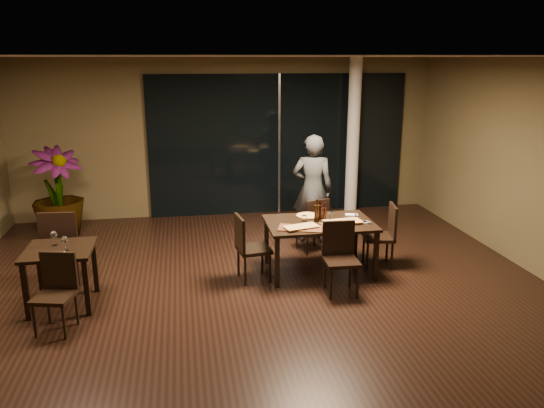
{
  "coord_description": "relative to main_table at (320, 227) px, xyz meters",
  "views": [
    {
      "loc": [
        -0.88,
        -6.11,
        2.99
      ],
      "look_at": [
        0.31,
        0.78,
        1.05
      ],
      "focal_mm": 35.0,
      "sensor_mm": 36.0,
      "label": 1
    }
  ],
  "objects": [
    {
      "name": "wall_front",
      "position": [
        -1.0,
        -4.85,
        0.82
      ],
      "size": [
        8.0,
        0.1,
        3.0
      ],
      "primitive_type": "cube",
      "color": "#4D4429",
      "rests_on": "ground"
    },
    {
      "name": "napkin_far",
      "position": [
        0.55,
        0.24,
        0.08
      ],
      "size": [
        0.2,
        0.13,
        0.01
      ],
      "primitive_type": "cube",
      "rotation": [
        0.0,
        0.0,
        -0.21
      ],
      "color": "white",
      "rests_on": "main_table"
    },
    {
      "name": "potted_plant",
      "position": [
        -3.99,
        2.32,
        0.09
      ],
      "size": [
        1.16,
        1.16,
        1.54
      ],
      "primitive_type": "imported",
      "rotation": [
        0.0,
        0.0,
        0.57
      ],
      "color": "#1D4D19",
      "rests_on": "ground"
    },
    {
      "name": "chair_main_near",
      "position": [
        0.1,
        -0.67,
        -0.15
      ],
      "size": [
        0.45,
        0.45,
        0.93
      ],
      "rotation": [
        0.0,
        0.0,
        -0.04
      ],
      "color": "black",
      "rests_on": "ground"
    },
    {
      "name": "column",
      "position": [
        1.4,
        2.85,
        0.82
      ],
      "size": [
        0.24,
        0.24,
        3.0
      ],
      "primitive_type": "cylinder",
      "color": "silver",
      "rests_on": "ground"
    },
    {
      "name": "tumbler_left",
      "position": [
        -0.2,
        0.08,
        0.12
      ],
      "size": [
        0.07,
        0.07,
        0.08
      ],
      "primitive_type": "cylinder",
      "color": "white",
      "rests_on": "main_table"
    },
    {
      "name": "oblong_pizza_left",
      "position": [
        -0.33,
        -0.25,
        0.1
      ],
      "size": [
        0.48,
        0.31,
        0.02
      ],
      "primitive_type": null,
      "rotation": [
        0.0,
        0.0,
        0.25
      ],
      "color": "maroon",
      "rests_on": "pizza_board_left"
    },
    {
      "name": "window_panel",
      "position": [
        0.0,
        3.16,
        0.67
      ],
      "size": [
        5.0,
        0.06,
        2.7
      ],
      "primitive_type": "cube",
      "color": "black",
      "rests_on": "ground"
    },
    {
      "name": "chair_side_far",
      "position": [
        -3.51,
        0.17,
        -0.09
      ],
      "size": [
        0.53,
        0.53,
        1.05
      ],
      "rotation": [
        0.0,
        0.0,
        3.06
      ],
      "color": "black",
      "rests_on": "ground"
    },
    {
      "name": "diner",
      "position": [
        0.21,
        1.28,
        0.23
      ],
      "size": [
        0.7,
        0.56,
        1.81
      ],
      "primitive_type": "imported",
      "rotation": [
        0.0,
        0.0,
        2.86
      ],
      "color": "#2B2E30",
      "rests_on": "ground"
    },
    {
      "name": "chair_main_left",
      "position": [
        -1.04,
        -0.13,
        -0.16
      ],
      "size": [
        0.49,
        0.49,
        0.93
      ],
      "rotation": [
        0.0,
        0.0,
        1.72
      ],
      "color": "black",
      "rests_on": "ground"
    },
    {
      "name": "pizza_board_right",
      "position": [
        0.3,
        -0.13,
        0.08
      ],
      "size": [
        0.7,
        0.51,
        0.01
      ],
      "primitive_type": "cube",
      "rotation": [
        0.0,
        0.0,
        0.35
      ],
      "color": "#402A14",
      "rests_on": "main_table"
    },
    {
      "name": "pizza_board_left",
      "position": [
        -0.33,
        -0.25,
        0.08
      ],
      "size": [
        0.68,
        0.48,
        0.01
      ],
      "primitive_type": "cube",
      "rotation": [
        0.0,
        0.0,
        -0.32
      ],
      "color": "#492917",
      "rests_on": "main_table"
    },
    {
      "name": "chair_side_near",
      "position": [
        -3.33,
        -1.1,
        -0.18
      ],
      "size": [
        0.49,
        0.49,
        0.88
      ],
      "rotation": [
        0.0,
        0.0,
        -0.23
      ],
      "color": "black",
      "rests_on": "ground"
    },
    {
      "name": "side_napkin",
      "position": [
        -3.39,
        -0.7,
        0.08
      ],
      "size": [
        0.19,
        0.12,
        0.01
      ],
      "primitive_type": "cube",
      "rotation": [
        0.0,
        0.0,
        -0.05
      ],
      "color": "silver",
      "rests_on": "side_table"
    },
    {
      "name": "bottle_b",
      "position": [
        0.07,
        0.01,
        0.21
      ],
      "size": [
        0.06,
        0.06,
        0.27
      ],
      "primitive_type": null,
      "color": "black",
      "rests_on": "main_table"
    },
    {
      "name": "ground",
      "position": [
        -1.0,
        -0.8,
        -0.68
      ],
      "size": [
        8.0,
        8.0,
        0.0
      ],
      "primitive_type": "plane",
      "color": "black",
      "rests_on": "ground"
    },
    {
      "name": "ceiling",
      "position": [
        -1.0,
        -0.8,
        2.34
      ],
      "size": [
        8.0,
        8.0,
        0.04
      ],
      "primitive_type": "cube",
      "color": "silver",
      "rests_on": "wall_back"
    },
    {
      "name": "bottle_c",
      "position": [
        0.03,
        0.11,
        0.22
      ],
      "size": [
        0.06,
        0.06,
        0.29
      ],
      "primitive_type": null,
      "color": "black",
      "rests_on": "main_table"
    },
    {
      "name": "main_table",
      "position": [
        0.0,
        0.0,
        0.0
      ],
      "size": [
        1.5,
        1.0,
        0.75
      ],
      "color": "black",
      "rests_on": "ground"
    },
    {
      "name": "oblong_pizza_right",
      "position": [
        0.3,
        -0.13,
        0.1
      ],
      "size": [
        0.53,
        0.28,
        0.02
      ],
      "primitive_type": null,
      "rotation": [
        0.0,
        0.0,
        0.08
      ],
      "color": "maroon",
      "rests_on": "pizza_board_right"
    },
    {
      "name": "chair_main_right",
      "position": [
        1.0,
        0.06,
        -0.15
      ],
      "size": [
        0.5,
        0.5,
        0.93
      ],
      "rotation": [
        0.0,
        0.0,
        -1.75
      ],
      "color": "black",
      "rests_on": "ground"
    },
    {
      "name": "bottle_a",
      "position": [
        -0.04,
        0.03,
        0.24
      ],
      "size": [
        0.07,
        0.07,
        0.33
      ],
      "primitive_type": null,
      "color": "black",
      "rests_on": "main_table"
    },
    {
      "name": "wine_glass_b",
      "position": [
        -3.3,
        -0.59,
        0.16
      ],
      "size": [
        0.08,
        0.08,
        0.17
      ],
      "primitive_type": null,
      "color": "white",
      "rests_on": "side_table"
    },
    {
      "name": "side_table",
      "position": [
        -3.4,
        -0.5,
        -0.05
      ],
      "size": [
        0.8,
        0.8,
        0.75
      ],
      "color": "black",
      "rests_on": "ground"
    },
    {
      "name": "napkin_near",
      "position": [
        0.59,
        -0.15,
        0.08
      ],
      "size": [
        0.2,
        0.13,
        0.01
      ],
      "primitive_type": "cube",
      "rotation": [
        0.0,
        0.0,
        0.18
      ],
      "color": "white",
      "rests_on": "main_table"
    },
    {
      "name": "wine_glass_a",
      "position": [
        -3.47,
        -0.38,
        0.16
      ],
      "size": [
        0.08,
        0.08,
        0.18
      ],
      "primitive_type": null,
      "color": "white",
      "rests_on": "side_table"
    },
    {
      "name": "tumbler_right",
      "position": [
        0.22,
        0.13,
        0.12
      ],
      "size": [
        0.08,
        0.08,
        0.1
      ],
      "primitive_type": "cylinder",
      "color": "white",
      "rests_on": "main_table"
    },
    {
      "name": "wall_back",
      "position": [
        -1.0,
        3.25,
        0.82
      ],
      "size": [
        8.0,
        0.1,
        3.0
      ],
      "primitive_type": "cube",
      "color": "#4D4429",
      "rests_on": "ground"
    },
    {
      "name": "chair_main_far",
      "position": [
        0.12,
        0.8,
        -0.19
      ],
      "size": [
        0.51,
        0.51,
        0.88
      ],
      "rotation": [
        0.0,
        0.0,
        3.45
      ],
      "color": "black",
      "rests_on": "ground"
    },
    {
      "name": "round_pizza",
      "position": [
        -0.1,
        0.3,
        0.08
      ],
      "size": [
        0.32,
        0.32,
        0.01
      ],
      "primitive_type": "cylinder",
      "color": "#BF3815",
      "rests_on": "main_table"
    }
  ]
}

